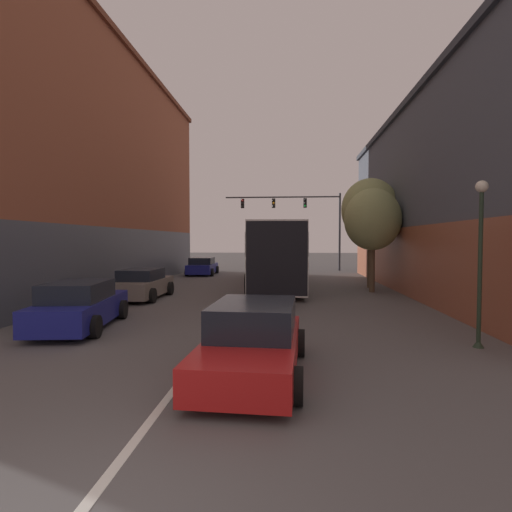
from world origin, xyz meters
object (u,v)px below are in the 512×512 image
Objects in this scene: hatchback_foreground at (253,340)px; parked_car_left_far at (80,306)px; traffic_signal_gantry at (300,212)px; street_lamp at (480,257)px; street_tree_near at (373,220)px; parked_car_left_mid at (143,284)px; parked_car_left_near at (202,267)px; bus at (275,252)px; street_tree_far at (370,210)px.

parked_car_left_far reaches higher than hatchback_foreground.
street_lamp is at bearing -81.80° from traffic_signal_gantry.
street_tree_near reaches higher than street_lamp.
parked_car_left_mid is at bearing -4.83° from parked_car_left_far.
parked_car_left_near is at bearing -0.11° from parked_car_left_mid.
street_lamp is (10.98, -19.45, 1.57)m from parked_car_left_near.
bus is 2.54× the size of street_tree_near.
street_lamp is (5.34, -12.87, 0.25)m from bus.
street_tree_far is (10.82, 5.02, 3.60)m from parked_car_left_mid.
parked_car_left_mid is 13.21m from street_lamp.
hatchback_foreground is 0.73× the size of street_tree_far.
traffic_signal_gantry is 2.47× the size of street_lamp.
street_lamp is at bearing -104.68° from parked_car_left_far.
parked_car_left_near is 14.32m from street_tree_near.
parked_car_left_far is (0.32, -5.92, 0.02)m from parked_car_left_mid.
hatchback_foreground is at bearing -166.66° from parked_car_left_near.
parked_car_left_far is (0.32, -18.20, 0.04)m from parked_car_left_near.
street_tree_near is at bearing -132.45° from parked_car_left_near.
hatchback_foreground reaches higher than parked_car_left_near.
street_tree_far reaches higher than parked_car_left_mid.
street_lamp is at bearing -63.65° from hatchback_foreground.
street_tree_far reaches higher than street_lamp.
bus is at bearing -98.83° from traffic_signal_gantry.
hatchback_foreground is 5.93m from street_lamp.
parked_car_left_mid is 0.68× the size of street_tree_far.
parked_car_left_near is 0.40× the size of traffic_signal_gantry.
street_tree_near is at bearing -56.65° from parked_car_left_far.
parked_car_left_near is 18.20m from parked_car_left_far.
bus reaches higher than parked_car_left_far.
hatchback_foreground is 11.05m from parked_car_left_mid.
bus is 8.12m from parked_car_left_mid.
street_tree_near is (-0.41, 10.26, 1.41)m from street_lamp.
street_tree_far is (3.38, -12.34, -0.74)m from traffic_signal_gantry.
parked_car_left_far is at bearing -138.69° from street_tree_near.
street_lamp is 10.36m from street_tree_near.
traffic_signal_gantry is 24.94m from street_lamp.
parked_car_left_mid is (-5.64, -5.70, -1.30)m from bus.
street_tree_far reaches higher than hatchback_foreground.
street_tree_far is (-0.16, 12.19, 2.05)m from street_lamp.
parked_car_left_far is at bearing 179.60° from parked_car_left_near.
parked_car_left_far is 13.95m from street_tree_near.
parked_car_left_near is 0.67× the size of street_tree_far.
parked_car_left_far is 10.84m from street_lamp.
parked_car_left_near is 22.39m from street_lamp.
parked_car_left_far is 0.75× the size of street_tree_far.
hatchback_foreground is 1.09× the size of parked_car_left_near.
parked_car_left_near is 10.00m from traffic_signal_gantry.
street_tree_near reaches higher than bus.
traffic_signal_gantry is (7.44, 5.07, 4.35)m from parked_car_left_near.
street_tree_near is at bearing -120.62° from bus.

